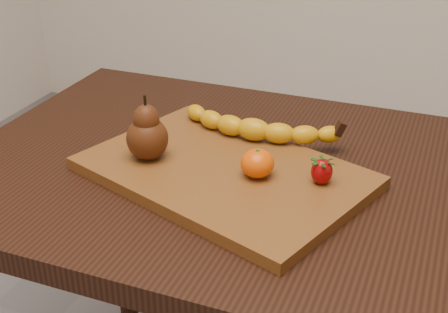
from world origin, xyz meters
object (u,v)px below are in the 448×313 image
at_px(table, 244,215).
at_px(mandarin, 257,163).
at_px(pear, 147,128).
at_px(cutting_board, 224,173).

distance_m(table, mandarin, 0.16).
height_order(table, mandarin, mandarin).
bearing_deg(pear, table, 21.79).
xyz_separation_m(cutting_board, pear, (-0.13, -0.01, 0.07)).
relative_size(cutting_board, mandarin, 8.27).
height_order(table, pear, pear).
distance_m(table, cutting_board, 0.12).
bearing_deg(mandarin, cutting_board, 172.36).
bearing_deg(cutting_board, mandarin, 11.55).
height_order(table, cutting_board, cutting_board).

